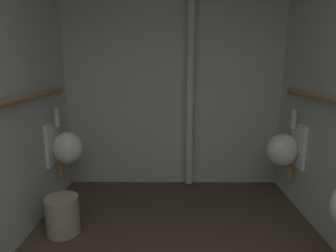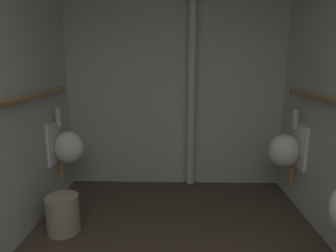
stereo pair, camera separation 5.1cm
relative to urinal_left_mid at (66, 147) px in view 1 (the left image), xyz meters
name	(u,v)px [view 1 (the left image)]	position (x,y,z in m)	size (l,w,h in m)	color
wall_back	(173,71)	(1.12, 0.55, 0.76)	(2.66, 0.06, 2.74)	#BAC1B7
urinal_left_mid	(66,147)	(0.00, 0.00, 0.00)	(0.32, 0.30, 0.76)	white
urinal_right_far	(284,149)	(2.24, -0.05, 0.00)	(0.32, 0.30, 0.76)	white
standpipe_back_wall	(190,71)	(1.31, 0.44, 0.76)	(0.09, 0.09, 2.69)	beige
waste_bin	(63,215)	(0.15, -0.58, -0.44)	(0.28, 0.28, 0.33)	#9E937A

